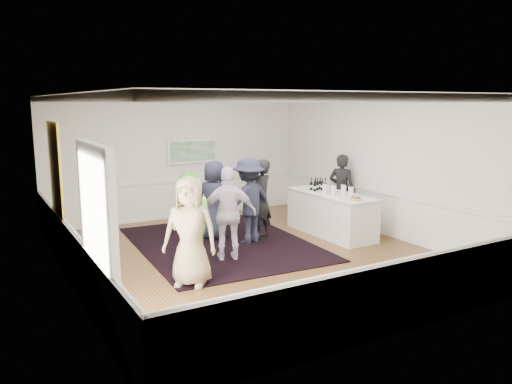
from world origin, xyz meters
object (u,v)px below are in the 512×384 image
guest_dark_a (249,201)px  serving_table (331,214)px  guest_navy (214,200)px  ice_bucket (328,187)px  guest_lilac (229,214)px  guest_dark_b (261,200)px  guest_tan (190,231)px  bartender (342,190)px  nut_bowl (356,199)px  guest_green (191,221)px

guest_dark_a → serving_table: bearing=159.5°
guest_navy → ice_bucket: 2.69m
serving_table → ice_bucket: (0.01, 0.14, 0.60)m
serving_table → guest_lilac: (-2.94, -0.52, 0.43)m
guest_lilac → guest_dark_a: guest_dark_a is taller
serving_table → guest_dark_b: bearing=163.8°
guest_tan → guest_lilac: guest_tan is taller
guest_tan → guest_lilac: size_ratio=1.02×
bartender → ice_bucket: bartender is taller
guest_dark_a → guest_navy: guest_dark_a is taller
bartender → nut_bowl: bartender is taller
serving_table → guest_tan: 4.40m
bartender → guest_lilac: size_ratio=0.98×
bartender → guest_dark_a: guest_dark_a is taller
serving_table → guest_navy: bearing=157.0°
guest_green → bartender: bearing=85.7°
guest_tan → serving_table: bearing=57.6°
serving_table → guest_dark_a: guest_dark_a is taller
guest_green → guest_dark_b: 2.41m
guest_dark_b → bartender: bearing=153.6°
bartender → guest_lilac: guest_lilac is taller
guest_dark_b → guest_lilac: bearing=8.4°
bartender → guest_tan: 5.31m
bartender → guest_navy: size_ratio=1.01×
bartender → serving_table: bearing=94.3°
guest_dark_a → guest_dark_b: guest_dark_a is taller
guest_green → ice_bucket: size_ratio=6.94×
guest_dark_b → serving_table: bearing=135.0°
guest_green → guest_dark_a: bearing=99.4°
bartender → guest_dark_a: size_ratio=0.96×
guest_dark_b → ice_bucket: 1.69m
guest_navy → nut_bowl: guest_navy is taller
guest_dark_b → guest_navy: bearing=-62.9°
guest_green → nut_bowl: 3.71m
guest_tan → guest_navy: size_ratio=1.05×
serving_table → guest_dark_a: 2.09m
guest_tan → nut_bowl: 4.08m
guest_tan → guest_dark_b: guest_tan is taller
nut_bowl → guest_green: bearing=175.2°
ice_bucket → nut_bowl: bearing=-95.2°
guest_green → guest_tan: bearing=-42.7°
serving_table → guest_lilac: bearing=-169.9°
guest_dark_a → nut_bowl: 2.31m
guest_lilac → ice_bucket: 3.04m
serving_table → guest_green: 3.85m
serving_table → guest_lilac: 3.02m
guest_dark_a → guest_green: bearing=17.3°
guest_green → guest_lilac: (0.84, 0.10, 0.02)m
serving_table → guest_lilac: size_ratio=1.32×
guest_dark_a → guest_dark_b: bearing=-170.6°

